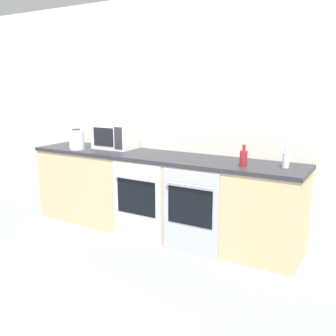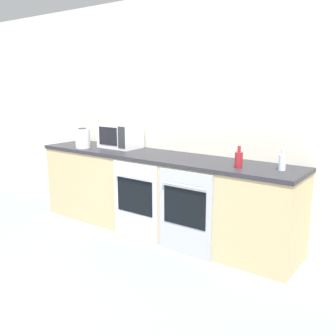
% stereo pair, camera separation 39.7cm
% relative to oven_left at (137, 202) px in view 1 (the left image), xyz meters
% --- Properties ---
extents(wall_back, '(10.00, 0.06, 2.60)m').
position_rel_oven_left_xyz_m(wall_back, '(0.06, 0.66, 0.87)').
color(wall_back, silver).
rests_on(wall_back, ground_plane).
extents(counter_back, '(3.15, 0.64, 0.89)m').
position_rel_oven_left_xyz_m(counter_back, '(0.06, 0.32, 0.02)').
color(counter_back, tan).
rests_on(counter_back, ground_plane).
extents(oven_left, '(0.59, 0.06, 0.84)m').
position_rel_oven_left_xyz_m(oven_left, '(0.00, 0.00, 0.00)').
color(oven_left, silver).
rests_on(oven_left, ground_plane).
extents(oven_right, '(0.59, 0.06, 0.84)m').
position_rel_oven_left_xyz_m(oven_right, '(0.63, 0.00, 0.00)').
color(oven_right, '#A8AAAF').
rests_on(oven_right, ground_plane).
extents(microwave, '(0.48, 0.33, 0.31)m').
position_rel_oven_left_xyz_m(microwave, '(-0.60, 0.43, 0.62)').
color(microwave, silver).
rests_on(microwave, counter_back).
extents(bottle_red, '(0.07, 0.07, 0.20)m').
position_rel_oven_left_xyz_m(bottle_red, '(1.06, 0.21, 0.54)').
color(bottle_red, maroon).
rests_on(bottle_red, counter_back).
extents(bottle_clear, '(0.06, 0.06, 0.19)m').
position_rel_oven_left_xyz_m(bottle_clear, '(1.42, 0.35, 0.54)').
color(bottle_clear, silver).
rests_on(bottle_clear, counter_back).
extents(kettle, '(0.18, 0.18, 0.24)m').
position_rel_oven_left_xyz_m(kettle, '(-0.96, 0.15, 0.58)').
color(kettle, white).
rests_on(kettle, counter_back).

